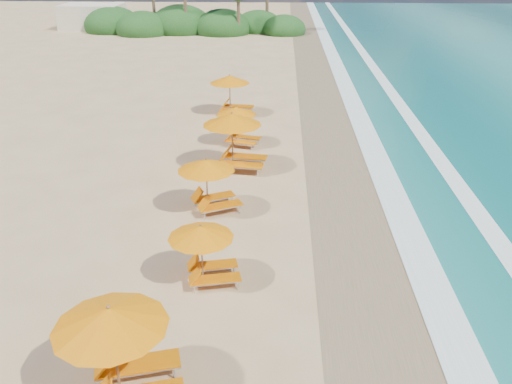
% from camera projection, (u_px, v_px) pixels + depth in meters
% --- Properties ---
extents(ground, '(160.00, 160.00, 0.00)m').
position_uv_depth(ground, '(256.00, 221.00, 19.74)').
color(ground, tan).
rests_on(ground, ground).
extents(wet_sand, '(4.00, 160.00, 0.01)m').
position_uv_depth(wet_sand, '(364.00, 223.00, 19.57)').
color(wet_sand, '#8D7554').
rests_on(wet_sand, ground).
extents(surf_foam, '(4.00, 160.00, 0.01)m').
position_uv_depth(surf_foam, '(438.00, 225.00, 19.44)').
color(surf_foam, white).
rests_on(surf_foam, ground).
extents(station_1, '(3.19, 3.10, 2.55)m').
position_uv_depth(station_1, '(123.00, 346.00, 11.56)').
color(station_1, olive).
rests_on(station_1, ground).
extents(station_2, '(2.44, 2.35, 2.00)m').
position_uv_depth(station_2, '(207.00, 250.00, 15.76)').
color(station_2, olive).
rests_on(station_2, ground).
extents(station_3, '(2.90, 2.89, 2.20)m').
position_uv_depth(station_3, '(211.00, 181.00, 20.02)').
color(station_3, olive).
rests_on(station_3, ground).
extents(station_4, '(3.13, 2.97, 2.68)m').
position_uv_depth(station_4, '(237.00, 138.00, 23.70)').
color(station_4, olive).
rests_on(station_4, ground).
extents(station_5, '(2.56, 2.49, 2.04)m').
position_uv_depth(station_5, '(239.00, 123.00, 26.70)').
color(station_5, olive).
rests_on(station_5, ground).
extents(station_6, '(2.76, 2.59, 2.42)m').
position_uv_depth(station_6, '(233.00, 92.00, 31.49)').
color(station_6, olive).
rests_on(station_6, ground).
extents(treeline, '(25.80, 8.80, 9.74)m').
position_uv_depth(treeline, '(189.00, 24.00, 60.86)').
color(treeline, '#163D14').
rests_on(treeline, ground).
extents(beach_building, '(7.00, 5.00, 2.80)m').
position_uv_depth(beach_building, '(93.00, 16.00, 63.46)').
color(beach_building, beige).
rests_on(beach_building, ground).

